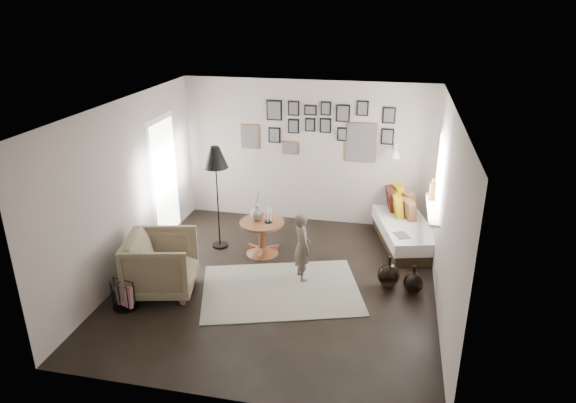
% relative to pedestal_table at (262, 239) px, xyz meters
% --- Properties ---
extents(ground, '(4.80, 4.80, 0.00)m').
position_rel_pedestal_table_xyz_m(ground, '(0.46, -0.88, -0.26)').
color(ground, black).
rests_on(ground, ground).
extents(wall_back, '(4.50, 0.00, 4.50)m').
position_rel_pedestal_table_xyz_m(wall_back, '(0.46, 1.52, 1.04)').
color(wall_back, '#9E928A').
rests_on(wall_back, ground).
extents(wall_front, '(4.50, 0.00, 4.50)m').
position_rel_pedestal_table_xyz_m(wall_front, '(0.46, -3.28, 1.04)').
color(wall_front, '#9E928A').
rests_on(wall_front, ground).
extents(wall_left, '(0.00, 4.80, 4.80)m').
position_rel_pedestal_table_xyz_m(wall_left, '(-1.79, -0.88, 1.04)').
color(wall_left, '#9E928A').
rests_on(wall_left, ground).
extents(wall_right, '(0.00, 4.80, 4.80)m').
position_rel_pedestal_table_xyz_m(wall_right, '(2.71, -0.88, 1.04)').
color(wall_right, '#9E928A').
rests_on(wall_right, ground).
extents(ceiling, '(4.80, 4.80, 0.00)m').
position_rel_pedestal_table_xyz_m(ceiling, '(0.46, -0.88, 2.34)').
color(ceiling, white).
rests_on(ceiling, wall_back).
extents(door_left, '(0.00, 2.14, 2.14)m').
position_rel_pedestal_table_xyz_m(door_left, '(-1.77, 0.32, 0.79)').
color(door_left, white).
rests_on(door_left, wall_left).
extents(window_right, '(0.15, 1.32, 1.30)m').
position_rel_pedestal_table_xyz_m(window_right, '(2.64, 0.46, 0.67)').
color(window_right, white).
rests_on(window_right, wall_right).
extents(gallery_wall, '(2.74, 0.03, 1.08)m').
position_rel_pedestal_table_xyz_m(gallery_wall, '(0.75, 1.50, 1.48)').
color(gallery_wall, brown).
rests_on(gallery_wall, wall_back).
extents(wall_sconce, '(0.18, 0.36, 0.16)m').
position_rel_pedestal_table_xyz_m(wall_sconce, '(2.01, 1.25, 1.20)').
color(wall_sconce, white).
rests_on(wall_sconce, wall_back).
extents(rug, '(2.58, 2.15, 0.01)m').
position_rel_pedestal_table_xyz_m(rug, '(0.55, -1.06, -0.25)').
color(rug, beige).
rests_on(rug, ground).
extents(pedestal_table, '(0.71, 0.71, 0.56)m').
position_rel_pedestal_table_xyz_m(pedestal_table, '(0.00, 0.00, 0.00)').
color(pedestal_table, brown).
rests_on(pedestal_table, ground).
extents(vase, '(0.20, 0.20, 0.51)m').
position_rel_pedestal_table_xyz_m(vase, '(-0.08, 0.02, 0.46)').
color(vase, black).
rests_on(vase, pedestal_table).
extents(candles, '(0.12, 0.12, 0.27)m').
position_rel_pedestal_table_xyz_m(candles, '(0.11, 0.00, 0.43)').
color(candles, black).
rests_on(candles, pedestal_table).
extents(daybed, '(1.19, 1.89, 0.86)m').
position_rel_pedestal_table_xyz_m(daybed, '(2.26, 0.92, 0.01)').
color(daybed, black).
rests_on(daybed, ground).
extents(magazine_on_daybed, '(0.29, 0.32, 0.01)m').
position_rel_pedestal_table_xyz_m(magazine_on_daybed, '(2.21, 0.29, 0.14)').
color(magazine_on_daybed, black).
rests_on(magazine_on_daybed, daybed).
extents(armchair, '(1.11, 1.09, 0.85)m').
position_rel_pedestal_table_xyz_m(armchair, '(-1.09, -1.42, 0.17)').
color(armchair, '#6F644B').
rests_on(armchair, ground).
extents(armchair_cushion, '(0.45, 0.46, 0.17)m').
position_rel_pedestal_table_xyz_m(armchair_cushion, '(-1.06, -1.37, 0.22)').
color(armchair_cushion, beige).
rests_on(armchair_cushion, armchair).
extents(floor_lamp, '(0.40, 0.40, 1.74)m').
position_rel_pedestal_table_xyz_m(floor_lamp, '(-0.77, 0.10, 1.24)').
color(floor_lamp, black).
rests_on(floor_lamp, ground).
extents(magazine_basket, '(0.39, 0.39, 0.41)m').
position_rel_pedestal_table_xyz_m(magazine_basket, '(-1.41, -1.91, -0.06)').
color(magazine_basket, black).
rests_on(magazine_basket, ground).
extents(demijohn_large, '(0.32, 0.32, 0.48)m').
position_rel_pedestal_table_xyz_m(demijohn_large, '(2.05, -0.62, -0.08)').
color(demijohn_large, black).
rests_on(demijohn_large, ground).
extents(demijohn_small, '(0.28, 0.28, 0.43)m').
position_rel_pedestal_table_xyz_m(demijohn_small, '(2.40, -0.74, -0.10)').
color(demijohn_small, black).
rests_on(demijohn_small, ground).
extents(child, '(0.41, 0.46, 1.05)m').
position_rel_pedestal_table_xyz_m(child, '(0.78, -0.67, 0.27)').
color(child, '#564944').
rests_on(child, ground).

